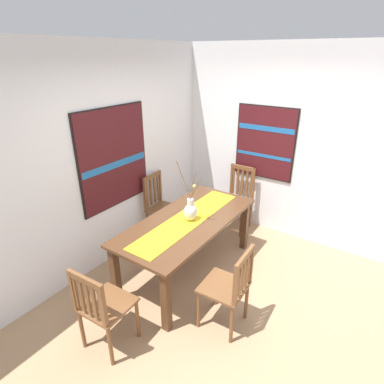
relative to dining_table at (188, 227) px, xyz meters
The scene contains 12 objects.
ground_plane 1.04m from the dining_table, 105.36° to the right, with size 6.40×6.40×0.03m, color #A37F5B.
wall_back 1.31m from the dining_table, 101.11° to the left, with size 6.40×0.12×2.70m, color silver.
wall_side 1.95m from the dining_table, 25.21° to the right, with size 0.12×6.40×2.70m, color silver.
dining_table is the anchor object (origin of this frame).
table_runner 0.11m from the dining_table, 90.00° to the left, with size 1.75×0.36×0.01m, color gold.
centerpiece_vase 0.24m from the dining_table, 83.20° to the right, with size 0.18×0.27×0.73m.
chair_0 0.95m from the dining_table, 60.37° to the left, with size 0.45×0.45×0.97m.
chair_1 1.35m from the dining_table, ahead, with size 0.43×0.43×0.99m.
chair_2 1.36m from the dining_table, behind, with size 0.44×0.44×0.90m.
chair_3 0.97m from the dining_table, 120.11° to the right, with size 0.44×0.44×0.91m.
painting_on_back_wall 1.25m from the dining_table, 97.75° to the left, with size 1.08×0.05×1.25m.
painting_on_side_wall 1.76m from the dining_table, ahead, with size 0.05×0.88×1.05m.
Camera 1 is at (-2.43, -1.09, 2.56)m, focal length 29.20 mm.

